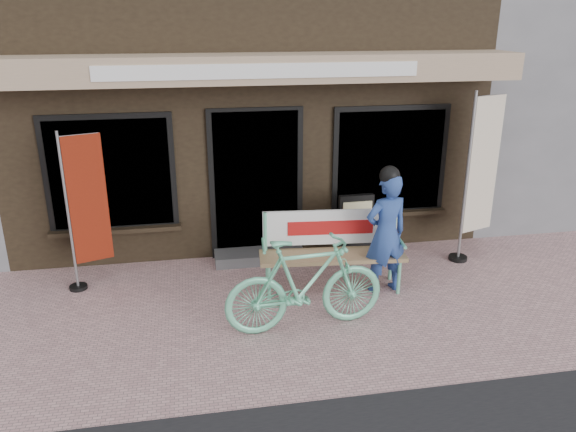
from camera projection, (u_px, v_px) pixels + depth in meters
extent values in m
plane|color=#C49697|center=(279.00, 321.00, 6.60)|extent=(70.00, 70.00, 0.00)
cube|color=black|center=(236.00, 104.00, 10.63)|extent=(7.00, 6.00, 3.60)
cube|color=tan|center=(257.00, 68.00, 7.20)|extent=(7.00, 0.80, 0.35)
cube|color=white|center=(261.00, 71.00, 6.82)|extent=(4.00, 0.02, 0.18)
cube|color=black|center=(256.00, 184.00, 8.07)|extent=(1.20, 0.06, 2.10)
cube|color=black|center=(256.00, 184.00, 8.06)|extent=(1.35, 0.04, 2.20)
cube|color=black|center=(110.00, 174.00, 7.65)|extent=(1.60, 0.06, 1.50)
cube|color=black|center=(390.00, 161.00, 8.32)|extent=(1.60, 0.06, 1.50)
cube|color=black|center=(110.00, 174.00, 7.64)|extent=(1.75, 0.04, 1.65)
cube|color=black|center=(390.00, 161.00, 8.31)|extent=(1.75, 0.04, 1.65)
cube|color=black|center=(116.00, 230.00, 7.86)|extent=(1.80, 0.18, 0.06)
cube|color=black|center=(388.00, 213.00, 8.53)|extent=(1.80, 0.18, 0.06)
cube|color=#59595B|center=(260.00, 256.00, 8.20)|extent=(1.30, 0.45, 0.15)
cylinder|color=#6AD0A3|center=(269.00, 283.00, 7.04)|extent=(0.05, 0.05, 0.44)
cylinder|color=#6AD0A3|center=(267.00, 269.00, 7.43)|extent=(0.05, 0.05, 0.44)
cylinder|color=#6AD0A3|center=(399.00, 278.00, 7.18)|extent=(0.05, 0.05, 0.44)
cylinder|color=#6AD0A3|center=(390.00, 264.00, 7.57)|extent=(0.05, 0.05, 0.44)
cube|color=#987A53|center=(332.00, 256.00, 7.22)|extent=(1.91, 0.64, 0.05)
cylinder|color=#6AD0A3|center=(265.00, 233.00, 7.26)|extent=(0.05, 0.05, 0.57)
cylinder|color=#6AD0A3|center=(394.00, 229.00, 7.40)|extent=(0.05, 0.05, 0.57)
cube|color=white|center=(330.00, 227.00, 7.33)|extent=(1.77, 0.20, 0.47)
cube|color=#B21414|center=(331.00, 228.00, 7.31)|extent=(1.12, 0.11, 0.19)
cylinder|color=#6AD0A3|center=(264.00, 246.00, 7.09)|extent=(0.08, 0.46, 0.04)
cylinder|color=#6AD0A3|center=(401.00, 241.00, 7.24)|extent=(0.08, 0.46, 0.04)
imported|color=#29458F|center=(386.00, 234.00, 7.08)|extent=(0.64, 0.48, 1.58)
sphere|color=black|center=(390.00, 176.00, 6.83)|extent=(0.30, 0.30, 0.25)
imported|color=#6AD0A3|center=(305.00, 284.00, 6.28)|extent=(1.88, 0.67, 1.11)
cylinder|color=gray|center=(68.00, 214.00, 7.02)|extent=(0.04, 0.04, 2.10)
cylinder|color=gray|center=(78.00, 135.00, 6.80)|extent=(0.46, 0.18, 0.02)
cube|color=maroon|center=(88.00, 200.00, 7.09)|extent=(0.46, 0.19, 1.67)
cylinder|color=black|center=(78.00, 287.00, 7.37)|extent=(0.29, 0.29, 0.05)
cylinder|color=gray|center=(467.00, 180.00, 7.84)|extent=(0.05, 0.05, 2.45)
cylinder|color=gray|center=(490.00, 96.00, 7.58)|extent=(0.53, 0.21, 0.03)
cube|color=beige|center=(483.00, 165.00, 7.92)|extent=(0.54, 0.22, 1.95)
cylinder|color=black|center=(458.00, 258.00, 8.24)|extent=(0.34, 0.34, 0.06)
cube|color=black|center=(355.00, 228.00, 8.06)|extent=(0.51, 0.11, 1.01)
cube|color=beige|center=(357.00, 222.00, 7.97)|extent=(0.43, 0.04, 0.62)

